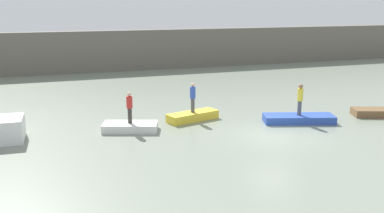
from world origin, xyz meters
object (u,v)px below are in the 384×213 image
Objects in this scene: rowboat_blue at (299,119)px; person_blue_shirt at (193,96)px; person_red_shirt at (130,106)px; rowboat_white at (130,127)px; person_yellow_shirt at (300,98)px; rowboat_yellow at (193,116)px.

person_blue_shirt reaches higher than rowboat_blue.
person_blue_shirt is (-5.55, 2.37, 1.21)m from rowboat_blue.
person_blue_shirt is (3.80, 0.90, 0.07)m from person_red_shirt.
rowboat_blue is 9.53m from person_red_shirt.
rowboat_white is 1.60× the size of person_yellow_shirt.
rowboat_blue reaches higher than rowboat_white.
rowboat_yellow is 1.84× the size of person_red_shirt.
person_red_shirt reaches higher than rowboat_white.
rowboat_white is 0.72× the size of rowboat_blue.
person_red_shirt is (0.00, 0.00, 1.14)m from rowboat_white.
rowboat_blue is at bearing 10.09° from rowboat_white.
rowboat_yellow is 0.78× the size of rowboat_blue.
person_red_shirt is 0.94× the size of person_yellow_shirt.
rowboat_yellow is at bearing 13.28° from person_red_shirt.
person_red_shirt is at bearing -171.50° from rowboat_blue.
rowboat_blue is at bearing 26.57° from person_yellow_shirt.
person_yellow_shirt reaches higher than person_red_shirt.
person_yellow_shirt reaches higher than rowboat_blue.
rowboat_blue is 6.15m from person_blue_shirt.
rowboat_yellow is at bearing 156.90° from person_yellow_shirt.
rowboat_blue is (9.35, -1.47, 0.00)m from rowboat_white.
rowboat_white is at bearing 171.08° from person_yellow_shirt.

